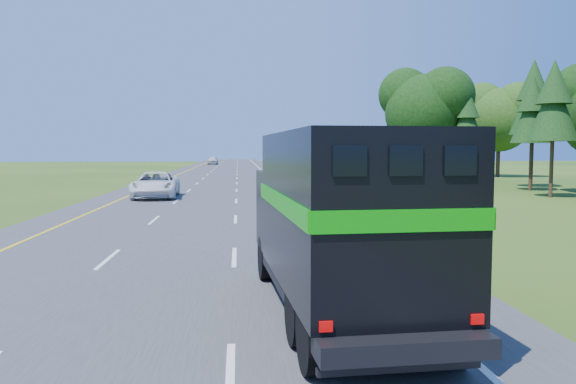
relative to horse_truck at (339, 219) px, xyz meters
name	(u,v)px	position (x,y,z in m)	size (l,w,h in m)	color
road	(214,188)	(-3.87, 36.05, -1.89)	(15.00, 260.00, 0.04)	#38383A
lane_markings	(214,188)	(-3.87, 36.05, -1.86)	(11.15, 260.00, 0.01)	yellow
horse_truck	(339,219)	(0.00, 0.00, 0.00)	(2.93, 8.03, 3.50)	black
white_suv	(156,185)	(-7.32, 26.92, -1.02)	(2.82, 6.12, 1.70)	silver
far_car	(213,160)	(-7.10, 106.29, -1.03)	(1.99, 4.95, 1.69)	silver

